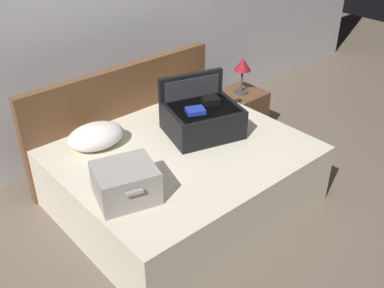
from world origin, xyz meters
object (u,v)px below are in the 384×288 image
hard_case_large (202,117)px  bed (183,176)px  pillow_center_head (197,93)px  nightstand (240,112)px  hard_case_medium (126,183)px  pillow_near_headboard (96,136)px  table_lamp (243,67)px

hard_case_large → bed: bearing=-145.1°
pillow_center_head → nightstand: 0.65m
hard_case_large → pillow_center_head: (0.36, 0.46, -0.06)m
pillow_center_head → hard_case_medium: bearing=-149.3°
bed → nightstand: bed is taller
hard_case_large → hard_case_medium: (-0.94, -0.31, -0.03)m
hard_case_large → pillow_near_headboard: 0.84m
hard_case_medium → table_lamp: (1.84, 0.72, 0.09)m
nightstand → bed: bearing=-157.0°
pillow_center_head → hard_case_large: bearing=-127.7°
bed → pillow_center_head: (0.65, 0.56, 0.33)m
hard_case_large → pillow_center_head: bearing=68.8°
nightstand → pillow_near_headboard: bearing=-178.8°
bed → pillow_center_head: 0.92m
hard_case_large → table_lamp: bearing=40.9°
bed → table_lamp: table_lamp is taller
pillow_near_headboard → hard_case_large: bearing=-26.3°
bed → pillow_near_headboard: (-0.47, 0.47, 0.34)m
bed → hard_case_large: hard_case_large is taller
bed → hard_case_medium: hard_case_medium is taller
hard_case_medium → pillow_center_head: (1.30, 0.77, -0.04)m
hard_case_medium → pillow_near_headboard: (0.19, 0.68, -0.03)m
pillow_near_headboard → nightstand: 1.70m
pillow_near_headboard → nightstand: bearing=1.2°
hard_case_large → pillow_center_head: hard_case_large is taller
table_lamp → pillow_near_headboard: bearing=-178.8°
bed → pillow_near_headboard: bearing=134.8°
hard_case_large → table_lamp: hard_case_large is taller
bed → pillow_near_headboard: pillow_near_headboard is taller
bed → hard_case_large: bearing=18.4°
nightstand → hard_case_large: bearing=-155.6°
hard_case_medium → pillow_near_headboard: size_ratio=1.04×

